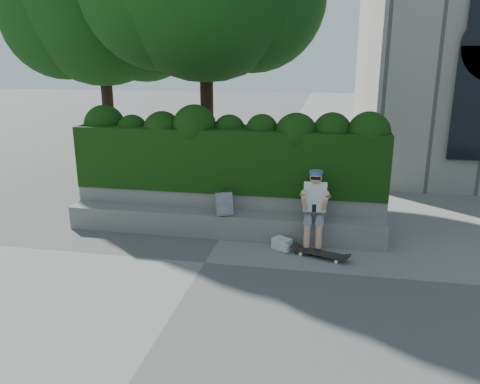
% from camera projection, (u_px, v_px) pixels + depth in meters
% --- Properties ---
extents(ground, '(80.00, 80.00, 0.00)m').
position_uv_depth(ground, '(205.00, 263.00, 7.68)').
color(ground, slate).
rests_on(ground, ground).
extents(bench_ledge, '(6.00, 0.45, 0.45)m').
position_uv_depth(bench_ledge, '(222.00, 224.00, 8.80)').
color(bench_ledge, gray).
rests_on(bench_ledge, ground).
extents(planter_wall, '(6.00, 0.50, 0.75)m').
position_uv_depth(planter_wall, '(227.00, 209.00, 9.20)').
color(planter_wall, gray).
rests_on(planter_wall, ground).
extents(hedge, '(6.00, 1.00, 1.20)m').
position_uv_depth(hedge, '(229.00, 158.00, 9.15)').
color(hedge, black).
rests_on(hedge, planter_wall).
extents(tree_right, '(4.25, 4.25, 6.73)m').
position_uv_depth(tree_right, '(100.00, 5.00, 12.46)').
color(tree_right, black).
rests_on(tree_right, ground).
extents(person, '(0.40, 0.76, 1.38)m').
position_uv_depth(person, '(315.00, 206.00, 8.17)').
color(person, slate).
rests_on(person, ground).
extents(skateboard, '(0.92, 0.51, 0.09)m').
position_uv_depth(skateboard, '(320.00, 253.00, 7.86)').
color(skateboard, black).
rests_on(skateboard, ground).
extents(backpack_plaid, '(0.33, 0.27, 0.42)m').
position_uv_depth(backpack_plaid, '(224.00, 204.00, 8.57)').
color(backpack_plaid, '#9E9EA3').
rests_on(backpack_plaid, bench_ledge).
extents(backpack_ground, '(0.37, 0.35, 0.20)m').
position_uv_depth(backpack_ground, '(282.00, 244.00, 8.21)').
color(backpack_ground, beige).
rests_on(backpack_ground, ground).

